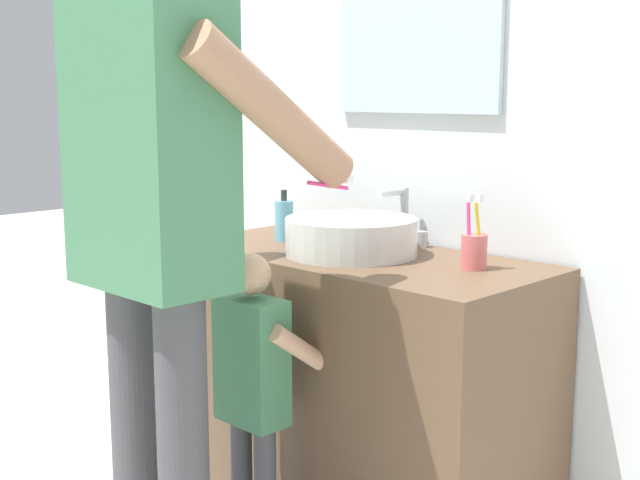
% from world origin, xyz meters
% --- Properties ---
extents(back_wall, '(4.40, 0.10, 2.70)m').
position_xyz_m(back_wall, '(0.00, 0.62, 1.35)').
color(back_wall, silver).
rests_on(back_wall, ground).
extents(vanity_cabinet, '(1.16, 0.54, 0.80)m').
position_xyz_m(vanity_cabinet, '(0.00, 0.30, 0.40)').
color(vanity_cabinet, brown).
rests_on(vanity_cabinet, ground).
extents(sink_basin, '(0.39, 0.39, 0.11)m').
position_xyz_m(sink_basin, '(0.00, 0.28, 0.86)').
color(sink_basin, silver).
rests_on(sink_basin, vanity_cabinet).
extents(faucet, '(0.18, 0.14, 0.18)m').
position_xyz_m(faucet, '(0.00, 0.51, 0.88)').
color(faucet, '#B7BABF').
rests_on(faucet, vanity_cabinet).
extents(toothbrush_cup, '(0.07, 0.07, 0.21)m').
position_xyz_m(toothbrush_cup, '(0.38, 0.36, 0.85)').
color(toothbrush_cup, '#D86666').
rests_on(toothbrush_cup, vanity_cabinet).
extents(soap_bottle, '(0.06, 0.06, 0.16)m').
position_xyz_m(soap_bottle, '(-0.32, 0.31, 0.87)').
color(soap_bottle, '#66B2D1').
rests_on(soap_bottle, vanity_cabinet).
extents(child_toddler, '(0.26, 0.26, 0.86)m').
position_xyz_m(child_toddler, '(0.00, -0.10, 0.51)').
color(child_toddler, '#47474C').
rests_on(child_toddler, ground).
extents(adult_parent, '(0.55, 0.57, 1.76)m').
position_xyz_m(adult_parent, '(-0.02, -0.38, 1.06)').
color(adult_parent, '#47474C').
rests_on(adult_parent, ground).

